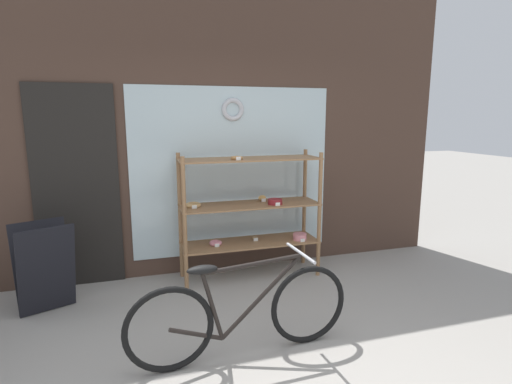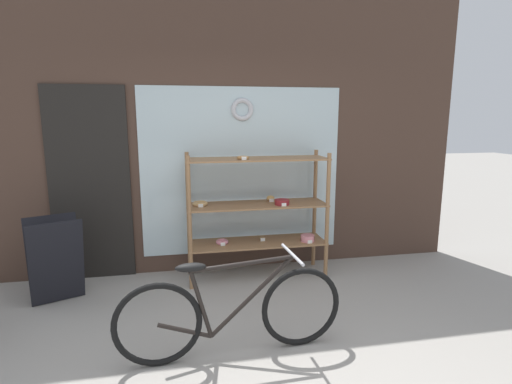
# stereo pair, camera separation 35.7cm
# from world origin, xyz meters

# --- Properties ---
(storefront_facade) EXTENTS (5.65, 0.13, 3.48)m
(storefront_facade) POSITION_xyz_m (-0.04, 2.25, 1.69)
(storefront_facade) COLOR #473328
(storefront_facade) RESTS_ON ground_plane
(display_case) EXTENTS (1.52, 0.46, 1.39)m
(display_case) POSITION_xyz_m (0.31, 1.88, 0.80)
(display_case) COLOR #8E6642
(display_case) RESTS_ON ground_plane
(bicycle) EXTENTS (1.72, 0.46, 0.77)m
(bicycle) POSITION_xyz_m (-0.17, 0.42, 0.34)
(bicycle) COLOR black
(bicycle) RESTS_ON ground_plane
(sandwich_board) EXTENTS (0.58, 0.53, 0.82)m
(sandwich_board) POSITION_xyz_m (-1.71, 1.63, 0.42)
(sandwich_board) COLOR black
(sandwich_board) RESTS_ON ground_plane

